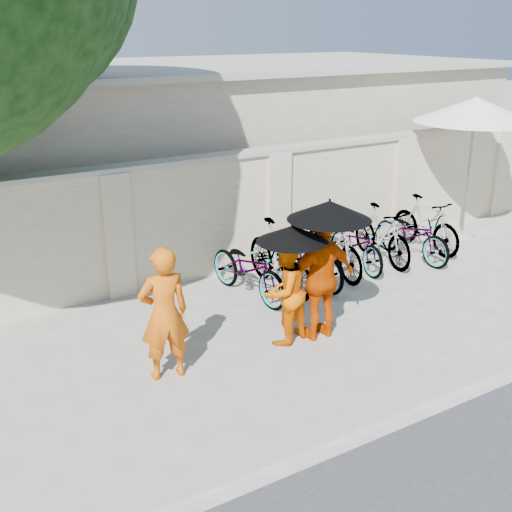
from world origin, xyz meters
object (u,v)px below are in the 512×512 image
monk_center (285,292)px  patio_umbrella (475,111)px  monk_right (322,278)px  monk_left (164,314)px

monk_center → patio_umbrella: (5.75, 1.97, 1.80)m
monk_right → patio_umbrella: (5.24, 2.12, 1.67)m
monk_left → monk_center: bearing=-172.0°
monk_center → monk_right: bearing=147.7°
monk_left → monk_center: 1.76m
patio_umbrella → monk_left: bearing=-165.1°
monk_center → monk_right: size_ratio=0.85×
monk_center → patio_umbrella: 6.34m
monk_center → patio_umbrella: patio_umbrella is taller
patio_umbrella → monk_right: bearing=-158.0°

